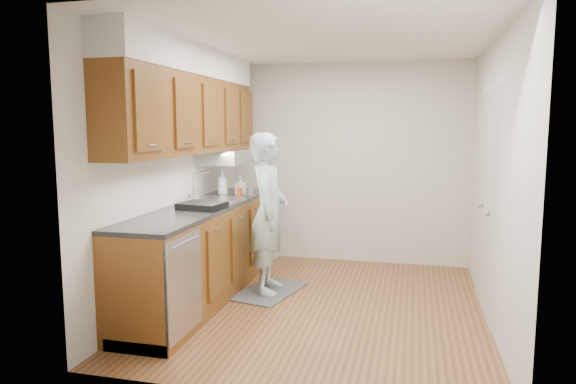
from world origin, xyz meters
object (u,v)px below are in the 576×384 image
object	(u,v)px
person	(269,202)
soap_bottle_a	(223,183)
soap_bottle_b	(240,185)
steel_can	(250,190)
soda_can	(240,193)
dish_rack	(202,206)

from	to	relation	value
person	soap_bottle_a	size ratio (longest dim) A/B	6.44
person	soap_bottle_b	bearing A→B (deg)	33.80
person	soap_bottle_a	xyz separation A→B (m)	(-0.66, 0.41, 0.14)
person	soap_bottle_a	world-z (taller)	person
soap_bottle_a	steel_can	xyz separation A→B (m)	(0.29, 0.09, -0.09)
soap_bottle_a	soda_can	xyz separation A→B (m)	(0.25, -0.14, -0.09)
person	soda_can	xyz separation A→B (m)	(-0.41, 0.28, 0.05)
person	dish_rack	world-z (taller)	person
soap_bottle_b	dish_rack	distance (m)	1.07
soap_bottle_a	soda_can	world-z (taller)	soap_bottle_a
dish_rack	soap_bottle_a	bearing A→B (deg)	106.74
steel_can	person	bearing A→B (deg)	-54.56
person	soda_can	world-z (taller)	person
soap_bottle_b	soda_can	bearing A→B (deg)	-72.63
steel_can	dish_rack	bearing A→B (deg)	-97.86
soap_bottle_b	steel_can	world-z (taller)	soap_bottle_b
steel_can	dish_rack	size ratio (longest dim) A/B	0.30
soap_bottle_a	soda_can	size ratio (longest dim) A/B	2.57
soap_bottle_a	dish_rack	world-z (taller)	soap_bottle_a
soap_bottle_a	soap_bottle_b	xyz separation A→B (m)	(0.16, 0.13, -0.04)
soap_bottle_b	soda_can	distance (m)	0.29
person	soap_bottle_b	distance (m)	0.74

